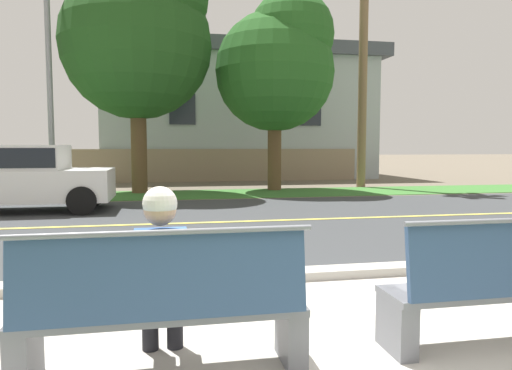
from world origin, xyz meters
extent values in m
plane|color=#665B4C|center=(0.00, 8.00, 0.00)|extent=(140.00, 140.00, 0.00)
cube|color=#B7B2A8|center=(0.00, 0.40, 0.01)|extent=(44.00, 3.60, 0.01)
cube|color=#ADA89E|center=(0.00, 2.35, 0.06)|extent=(44.00, 0.30, 0.11)
cube|color=#383A3D|center=(0.00, 6.50, 0.00)|extent=(52.00, 8.00, 0.01)
cube|color=#E0CC4C|center=(0.00, 6.50, 0.01)|extent=(48.00, 0.14, 0.01)
cube|color=#38702D|center=(0.00, 12.08, 0.01)|extent=(48.00, 2.80, 0.02)
cube|color=slate|center=(-2.12, 0.37, 0.23)|extent=(0.14, 0.40, 0.45)
cube|color=slate|center=(-0.40, 0.37, 0.23)|extent=(0.14, 0.40, 0.45)
cube|color=slate|center=(-1.26, 0.37, 0.42)|extent=(1.87, 0.44, 0.05)
cube|color=navy|center=(-1.26, 0.18, 0.71)|extent=(1.79, 0.12, 0.52)
cylinder|color=slate|center=(-1.26, 0.17, 0.99)|extent=(1.87, 0.04, 0.04)
cube|color=slate|center=(0.40, 0.37, 0.23)|extent=(0.14, 0.40, 0.45)
cube|color=slate|center=(1.26, 0.37, 0.42)|extent=(1.87, 0.44, 0.05)
cylinder|color=black|center=(-1.37, 0.56, 0.51)|extent=(0.15, 0.42, 0.15)
cylinder|color=black|center=(-1.19, 0.56, 0.51)|extent=(0.15, 0.42, 0.15)
cylinder|color=black|center=(-1.37, 0.75, 0.21)|extent=(0.12, 0.12, 0.43)
cube|color=black|center=(-1.37, 0.83, 0.04)|extent=(0.09, 0.24, 0.07)
cylinder|color=black|center=(-1.19, 0.75, 0.21)|extent=(0.12, 0.12, 0.43)
cube|color=black|center=(-1.19, 0.83, 0.04)|extent=(0.09, 0.24, 0.07)
cube|color=#33599E|center=(-1.28, 0.37, 0.71)|extent=(0.34, 0.20, 0.52)
cylinder|color=#33599E|center=(-1.49, 0.39, 0.73)|extent=(0.09, 0.09, 0.46)
cylinder|color=#33599E|center=(-1.06, 0.39, 0.73)|extent=(0.09, 0.09, 0.46)
sphere|color=tan|center=(-1.28, 0.38, 1.10)|extent=(0.21, 0.21, 0.21)
sphere|color=beige|center=(-1.28, 0.38, 1.14)|extent=(0.22, 0.22, 0.22)
cube|color=silver|center=(-4.65, 8.90, 0.62)|extent=(4.30, 1.76, 0.72)
cube|color=silver|center=(-4.65, 8.90, 1.24)|extent=(2.24, 1.58, 0.60)
cube|color=black|center=(-4.65, 8.90, 1.26)|extent=(2.15, 1.62, 0.43)
cylinder|color=black|center=(-3.05, 8.06, 0.32)|extent=(0.64, 0.18, 0.64)
cylinder|color=black|center=(-3.05, 9.74, 0.32)|extent=(0.64, 0.18, 0.64)
cylinder|color=gray|center=(-4.43, 11.68, 3.74)|extent=(0.16, 0.16, 7.48)
cylinder|color=brown|center=(-2.06, 12.87, 1.48)|extent=(0.50, 0.50, 2.96)
sphere|color=#1E4719|center=(-2.06, 12.87, 4.74)|extent=(4.74, 4.74, 4.74)
cylinder|color=brown|center=(2.46, 13.07, 1.26)|extent=(0.47, 0.47, 2.53)
sphere|color=#23561E|center=(2.46, 13.07, 4.05)|extent=(4.05, 4.05, 4.05)
sphere|color=#23561E|center=(2.97, 12.77, 5.26)|extent=(2.83, 2.83, 2.83)
cylinder|color=brown|center=(5.92, 13.67, 4.96)|extent=(0.32, 0.32, 9.92)
cube|color=gray|center=(0.73, 17.59, 0.70)|extent=(13.00, 0.36, 1.40)
cube|color=#A3ADB2|center=(2.30, 20.79, 2.80)|extent=(12.43, 6.40, 5.61)
cube|color=#474C56|center=(2.30, 20.79, 5.91)|extent=(13.42, 6.91, 0.60)
cube|color=#232833|center=(-0.49, 17.56, 3.09)|extent=(1.10, 0.06, 1.30)
cube|color=#232833|center=(5.10, 17.56, 3.09)|extent=(1.10, 0.06, 1.30)
camera|label=1|loc=(-1.24, -2.69, 1.51)|focal=32.93mm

